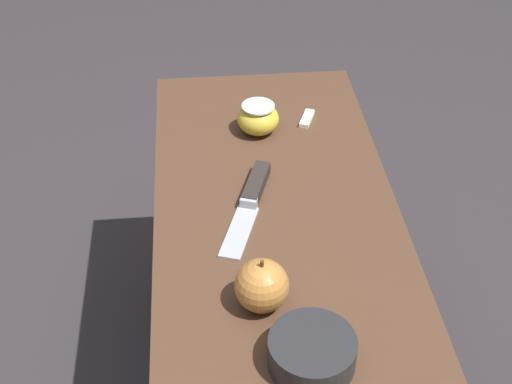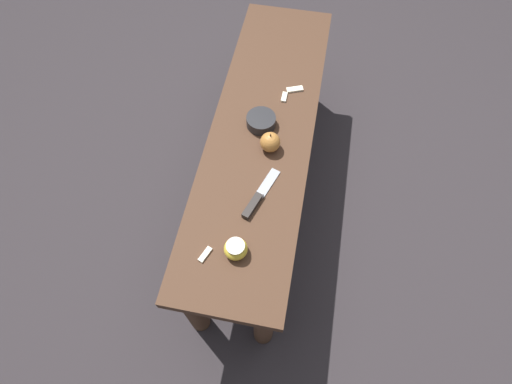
{
  "view_description": "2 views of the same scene",
  "coord_description": "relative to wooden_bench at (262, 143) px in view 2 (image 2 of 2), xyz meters",
  "views": [
    {
      "loc": [
        0.54,
        -0.11,
        1.16
      ],
      "look_at": [
        -0.28,
        -0.03,
        0.5
      ],
      "focal_mm": 50.0,
      "sensor_mm": 36.0,
      "label": 1
    },
    {
      "loc": [
        -0.89,
        -0.15,
        1.61
      ],
      "look_at": [
        -0.28,
        -0.03,
        0.5
      ],
      "focal_mm": 28.0,
      "sensor_mm": 36.0,
      "label": 2
    }
  ],
  "objects": [
    {
      "name": "wooden_bench",
      "position": [
        0.0,
        0.0,
        0.0
      ],
      "size": [
        1.35,
        0.37,
        0.47
      ],
      "color": "#472D1E",
      "rests_on": "ground_plane"
    },
    {
      "name": "bowl",
      "position": [
        0.01,
        0.01,
        0.11
      ],
      "size": [
        0.1,
        0.1,
        0.04
      ],
      "color": "#232326",
      "rests_on": "wooden_bench"
    },
    {
      "name": "apple_cut",
      "position": [
        -0.48,
        -0.01,
        0.12
      ],
      "size": [
        0.07,
        0.07,
        0.05
      ],
      "color": "gold",
      "rests_on": "wooden_bench"
    },
    {
      "name": "knife",
      "position": [
        -0.29,
        -0.03,
        0.1
      ],
      "size": [
        0.21,
        0.09,
        0.02
      ],
      "rotation": [
        0.0,
        0.0,
        -0.33
      ],
      "color": "#9EA0A5",
      "rests_on": "wooden_bench"
    },
    {
      "name": "apple_whole",
      "position": [
        -0.08,
        -0.04,
        0.13
      ],
      "size": [
        0.07,
        0.07,
        0.08
      ],
      "color": "#B27233",
      "rests_on": "wooden_bench"
    },
    {
      "name": "apple_slice_center",
      "position": [
        0.16,
        -0.05,
        0.1
      ],
      "size": [
        0.05,
        0.02,
        0.01
      ],
      "color": "silver",
      "rests_on": "wooden_bench"
    },
    {
      "name": "apple_slice_near_bowl",
      "position": [
        -0.5,
        0.08,
        0.1
      ],
      "size": [
        0.05,
        0.03,
        0.01
      ],
      "color": "silver",
      "rests_on": "wooden_bench"
    },
    {
      "name": "ground_plane",
      "position": [
        0.0,
        0.0,
        -0.38
      ],
      "size": [
        8.0,
        8.0,
        0.0
      ],
      "primitive_type": "plane",
      "color": "#2D282B"
    },
    {
      "name": "apple_slice_near_knife",
      "position": [
        0.2,
        -0.09,
        0.1
      ],
      "size": [
        0.04,
        0.07,
        0.01
      ],
      "color": "silver",
      "rests_on": "wooden_bench"
    }
  ]
}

